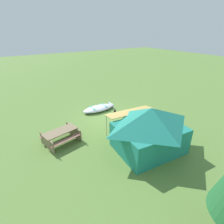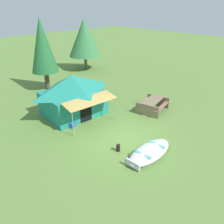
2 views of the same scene
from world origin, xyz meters
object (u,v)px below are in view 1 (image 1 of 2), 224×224
at_px(canvas_cabin_tent, 149,129).
at_px(cooler_box, 148,131).
at_px(picnic_table, 61,135).
at_px(fuel_can, 115,112).
at_px(beached_rowboat, 99,108).

bearing_deg(canvas_cabin_tent, cooler_box, -132.87).
bearing_deg(picnic_table, fuel_can, -162.75).
bearing_deg(fuel_can, cooler_box, 94.30).
bearing_deg(picnic_table, cooler_box, 158.29).
height_order(beached_rowboat, cooler_box, beached_rowboat).
relative_size(beached_rowboat, picnic_table, 1.22).
xyz_separation_m(canvas_cabin_tent, picnic_table, (3.79, -3.17, -0.80)).
bearing_deg(canvas_cabin_tent, beached_rowboat, -91.30).
bearing_deg(fuel_can, canvas_cabin_tent, 79.34).
bearing_deg(picnic_table, canvas_cabin_tent, 140.09).
distance_m(canvas_cabin_tent, fuel_can, 4.83).
bearing_deg(cooler_box, beached_rowboat, -77.97).
height_order(picnic_table, fuel_can, picnic_table).
relative_size(cooler_box, fuel_can, 1.63).
relative_size(beached_rowboat, canvas_cabin_tent, 0.66).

